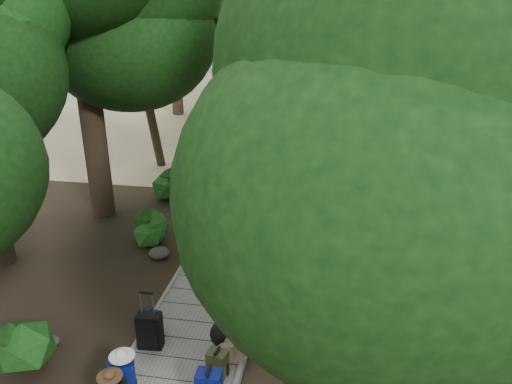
% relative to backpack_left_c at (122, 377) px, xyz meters
% --- Properties ---
extents(ground, '(120.00, 120.00, 0.00)m').
position_rel_backpack_left_c_xyz_m(ground, '(0.67, 3.44, -0.48)').
color(ground, '#322619').
rests_on(ground, ground).
extents(sand_beach, '(40.00, 22.00, 0.02)m').
position_rel_backpack_left_c_xyz_m(sand_beach, '(0.67, 19.44, -0.47)').
color(sand_beach, tan).
rests_on(sand_beach, ground).
extents(boardwalk, '(2.00, 12.00, 0.12)m').
position_rel_backpack_left_c_xyz_m(boardwalk, '(0.67, 4.44, -0.42)').
color(boardwalk, gray).
rests_on(boardwalk, ground).
extents(backpack_left_c, '(0.47, 0.41, 0.72)m').
position_rel_backpack_left_c_xyz_m(backpack_left_c, '(0.00, 0.00, 0.00)').
color(backpack_left_c, '#080E71').
rests_on(backpack_left_c, boardwalk).
extents(backpack_left_d, '(0.37, 0.29, 0.50)m').
position_rel_backpack_left_c_xyz_m(backpack_left_d, '(-0.10, 1.46, -0.11)').
color(backpack_left_d, '#080E71').
rests_on(backpack_left_d, boardwalk).
extents(backpack_right_d, '(0.35, 0.28, 0.48)m').
position_rel_backpack_left_c_xyz_m(backpack_right_d, '(1.29, 0.69, -0.12)').
color(backpack_right_d, '#383E1A').
rests_on(backpack_right_d, boardwalk).
extents(duffel_right_khaki, '(0.53, 0.65, 0.37)m').
position_rel_backpack_left_c_xyz_m(duffel_right_khaki, '(1.45, 1.23, -0.17)').
color(duffel_right_khaki, brown).
rests_on(duffel_right_khaki, boardwalk).
extents(duffel_right_black, '(0.57, 0.82, 0.49)m').
position_rel_backpack_left_c_xyz_m(duffel_right_black, '(1.27, 1.77, -0.12)').
color(duffel_right_black, black).
rests_on(duffel_right_black, boardwalk).
extents(suitcase_on_boardwalk, '(0.44, 0.27, 0.66)m').
position_rel_backpack_left_c_xyz_m(suitcase_on_boardwalk, '(-0.01, 1.14, -0.03)').
color(suitcase_on_boardwalk, black).
rests_on(suitcase_on_boardwalk, boardwalk).
extents(lone_suitcase_on_sand, '(0.47, 0.31, 0.68)m').
position_rel_backpack_left_c_xyz_m(lone_suitcase_on_sand, '(0.87, 11.60, -0.12)').
color(lone_suitcase_on_sand, black).
rests_on(lone_suitcase_on_sand, sand_beach).
extents(hat_brown, '(0.37, 0.37, 0.11)m').
position_rel_backpack_left_c_xyz_m(hat_brown, '(-0.00, -0.34, 0.38)').
color(hat_brown, '#51351E').
rests_on(hat_brown, backpack_left_b).
extents(hat_white, '(0.39, 0.39, 0.13)m').
position_rel_backpack_left_c_xyz_m(hat_white, '(0.01, 0.04, 0.42)').
color(hat_white, silver).
rests_on(hat_white, backpack_left_c).
extents(kayak, '(0.82, 2.87, 0.28)m').
position_rel_backpack_left_c_xyz_m(kayak, '(-2.92, 13.94, -0.32)').
color(kayak, '#BD3A10').
rests_on(kayak, sand_beach).
extents(sun_lounger, '(1.49, 2.19, 0.68)m').
position_rel_backpack_left_c_xyz_m(sun_lounger, '(4.24, 13.75, -0.12)').
color(sun_lounger, silver).
rests_on(sun_lounger, sand_beach).
extents(tree_right_a, '(4.53, 4.53, 7.55)m').
position_rel_backpack_left_c_xyz_m(tree_right_a, '(3.56, 0.05, 3.30)').
color(tree_right_a, black).
rests_on(tree_right_a, ground).
extents(tree_right_c, '(5.04, 5.04, 8.72)m').
position_rel_backpack_left_c_xyz_m(tree_right_c, '(4.38, 4.96, 3.88)').
color(tree_right_c, black).
rests_on(tree_right_c, ground).
extents(tree_right_d, '(5.88, 5.88, 10.77)m').
position_rel_backpack_left_c_xyz_m(tree_right_d, '(6.37, 8.01, 4.91)').
color(tree_right_d, black).
rests_on(tree_right_d, ground).
extents(tree_right_e, '(5.35, 5.35, 9.62)m').
position_rel_backpack_left_c_xyz_m(tree_right_e, '(5.05, 10.58, 4.33)').
color(tree_right_e, black).
rests_on(tree_right_e, ground).
extents(tree_right_f, '(5.69, 5.69, 10.16)m').
position_rel_backpack_left_c_xyz_m(tree_right_f, '(7.02, 12.64, 4.60)').
color(tree_right_f, black).
rests_on(tree_right_f, ground).
extents(tree_left_c, '(5.11, 5.11, 8.89)m').
position_rel_backpack_left_c_xyz_m(tree_left_c, '(-3.39, 6.38, 3.97)').
color(tree_left_c, black).
rests_on(tree_left_c, ground).
extents(tree_back_a, '(5.87, 5.87, 10.17)m').
position_rel_backpack_left_c_xyz_m(tree_back_a, '(-0.62, 18.64, 4.60)').
color(tree_back_a, black).
rests_on(tree_back_a, ground).
extents(tree_back_c, '(5.00, 5.00, 9.01)m').
position_rel_backpack_left_c_xyz_m(tree_back_c, '(5.39, 18.77, 4.02)').
color(tree_back_c, black).
rests_on(tree_back_c, ground).
extents(tree_back_d, '(4.70, 4.70, 7.83)m').
position_rel_backpack_left_c_xyz_m(tree_back_d, '(-4.97, 17.92, 3.44)').
color(tree_back_d, black).
rests_on(tree_back_d, ground).
extents(palm_right_a, '(4.22, 4.22, 7.20)m').
position_rel_backpack_left_c_xyz_m(palm_right_a, '(3.77, 10.12, 3.12)').
color(palm_right_a, '#154613').
rests_on(palm_right_a, ground).
extents(palm_right_b, '(4.16, 4.16, 8.04)m').
position_rel_backpack_left_c_xyz_m(palm_right_b, '(5.65, 14.82, 3.54)').
color(palm_right_b, '#154613').
rests_on(palm_right_b, ground).
extents(palm_right_c, '(4.69, 4.69, 7.47)m').
position_rel_backpack_left_c_xyz_m(palm_right_c, '(3.36, 15.90, 3.26)').
color(palm_right_c, '#154613').
rests_on(palm_right_c, ground).
extents(palm_left_a, '(4.15, 4.15, 6.61)m').
position_rel_backpack_left_c_xyz_m(palm_left_a, '(-3.42, 10.44, 2.82)').
color(palm_left_a, '#154613').
rests_on(palm_left_a, ground).
extents(rock_left_b, '(0.31, 0.28, 0.17)m').
position_rel_backpack_left_c_xyz_m(rock_left_b, '(-1.83, 1.01, -0.39)').
color(rock_left_b, '#4C473F').
rests_on(rock_left_b, ground).
extents(rock_left_c, '(0.48, 0.44, 0.27)m').
position_rel_backpack_left_c_xyz_m(rock_left_c, '(-1.00, 4.27, -0.34)').
color(rock_left_c, '#4C473F').
rests_on(rock_left_c, ground).
extents(rock_left_d, '(0.33, 0.30, 0.18)m').
position_rel_backpack_left_c_xyz_m(rock_left_d, '(-1.91, 6.19, -0.39)').
color(rock_left_d, '#4C473F').
rests_on(rock_left_d, ground).
extents(rock_right_b, '(0.49, 0.44, 0.27)m').
position_rel_backpack_left_c_xyz_m(rock_right_b, '(3.42, 1.74, -0.34)').
color(rock_right_b, '#4C473F').
rests_on(rock_right_b, ground).
extents(rock_right_c, '(0.34, 0.30, 0.19)m').
position_rel_backpack_left_c_xyz_m(rock_right_c, '(2.51, 5.44, -0.39)').
color(rock_right_c, '#4C473F').
rests_on(rock_right_c, ground).
extents(shrub_left_a, '(1.02, 1.02, 0.92)m').
position_rel_backpack_left_c_xyz_m(shrub_left_a, '(-1.98, 0.28, -0.02)').
color(shrub_left_a, '#164414').
rests_on(shrub_left_a, ground).
extents(shrub_left_b, '(0.88, 0.88, 0.79)m').
position_rel_backpack_left_c_xyz_m(shrub_left_b, '(-1.55, 4.93, -0.08)').
color(shrub_left_b, '#164414').
rests_on(shrub_left_b, ground).
extents(shrub_left_c, '(1.07, 1.07, 0.96)m').
position_rel_backpack_left_c_xyz_m(shrub_left_c, '(-1.77, 7.79, 0.00)').
color(shrub_left_c, '#164414').
rests_on(shrub_left_c, ground).
extents(shrub_right_a, '(1.01, 1.01, 0.91)m').
position_rel_backpack_left_c_xyz_m(shrub_right_a, '(2.73, 1.32, -0.03)').
color(shrub_right_a, '#164414').
rests_on(shrub_right_a, ground).
extents(shrub_right_b, '(1.49, 1.49, 1.34)m').
position_rel_backpack_left_c_xyz_m(shrub_right_b, '(3.22, 5.52, 0.19)').
color(shrub_right_b, '#164414').
rests_on(shrub_right_b, ground).
extents(shrub_right_c, '(0.91, 0.91, 0.82)m').
position_rel_backpack_left_c_xyz_m(shrub_right_c, '(2.76, 8.94, -0.07)').
color(shrub_right_c, '#164414').
rests_on(shrub_right_c, ground).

